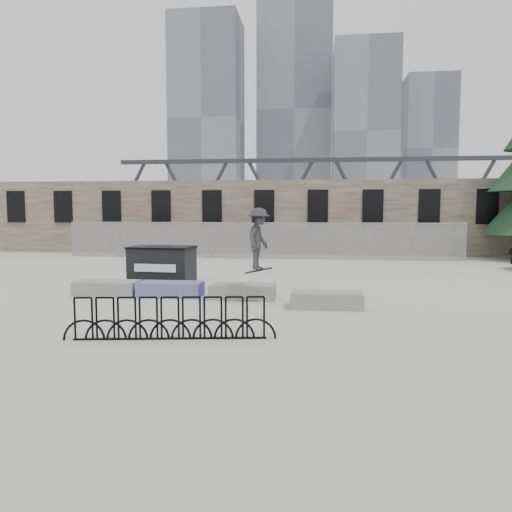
{
  "coord_description": "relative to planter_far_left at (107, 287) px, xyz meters",
  "views": [
    {
      "loc": [
        3.18,
        -14.98,
        2.73
      ],
      "look_at": [
        1.31,
        0.22,
        1.3
      ],
      "focal_mm": 35.0,
      "sensor_mm": 36.0,
      "label": 1
    }
  ],
  "objects": [
    {
      "name": "dumpster",
      "position": [
        1.25,
        1.85,
        0.48
      ],
      "size": [
        2.28,
        1.5,
        1.44
      ],
      "rotation": [
        0.0,
        0.0,
        -0.08
      ],
      "color": "black",
      "rests_on": "ground"
    },
    {
      "name": "skateboarder",
      "position": [
        5.0,
        -0.89,
        1.64
      ],
      "size": [
        0.89,
        1.26,
        1.9
      ],
      "rotation": [
        0.0,
        0.0,
        1.35
      ],
      "color": "#2D2E30",
      "rests_on": "ground"
    },
    {
      "name": "chainlink_fence",
      "position": [
        3.49,
        12.39,
        0.79
      ],
      "size": [
        22.06,
        0.06,
        2.02
      ],
      "color": "gray",
      "rests_on": "ground"
    },
    {
      "name": "bike_rack",
      "position": [
        3.61,
        -5.09,
        0.19
      ],
      "size": [
        4.44,
        0.74,
        0.9
      ],
      "rotation": [
        0.0,
        0.0,
        0.15
      ],
      "color": "black",
      "rests_on": "ground"
    },
    {
      "name": "truss_bridge",
      "position": [
        13.49,
        54.89,
        3.88
      ],
      "size": [
        70.0,
        3.0,
        9.8
      ],
      "color": "#2D3033",
      "rests_on": "ground"
    },
    {
      "name": "planter_center_right",
      "position": [
        4.42,
        -0.11,
        0.0
      ],
      "size": [
        2.0,
        0.9,
        0.46
      ],
      "color": "gray",
      "rests_on": "ground"
    },
    {
      "name": "planter_far_left",
      "position": [
        0.0,
        0.0,
        0.0
      ],
      "size": [
        2.0,
        0.9,
        0.46
      ],
      "color": "gray",
      "rests_on": "ground"
    },
    {
      "name": "planter_center_left",
      "position": [
        2.09,
        0.0,
        0.0
      ],
      "size": [
        2.0,
        0.9,
        0.46
      ],
      "color": "navy",
      "rests_on": "ground"
    },
    {
      "name": "stone_wall",
      "position": [
        3.49,
        16.13,
        2.01
      ],
      "size": [
        36.0,
        2.58,
        4.5
      ],
      "color": "brown",
      "rests_on": "ground"
    },
    {
      "name": "planter_offset",
      "position": [
        6.95,
        -1.27,
        0.0
      ],
      "size": [
        2.0,
        0.9,
        0.46
      ],
      "color": "gray",
      "rests_on": "ground"
    },
    {
      "name": "skyline_towers",
      "position": [
        2.48,
        93.7,
        20.54
      ],
      "size": [
        58.0,
        28.0,
        48.0
      ],
      "color": "slate",
      "rests_on": "ground"
    },
    {
      "name": "ground",
      "position": [
        3.49,
        -0.11,
        -0.25
      ],
      "size": [
        120.0,
        120.0,
        0.0
      ],
      "primitive_type": "plane",
      "color": "#BBBCB6",
      "rests_on": "ground"
    }
  ]
}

